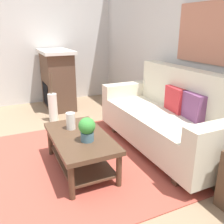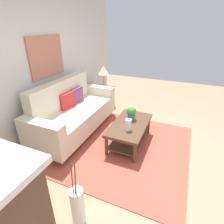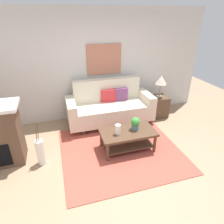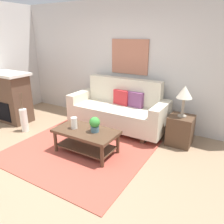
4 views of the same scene
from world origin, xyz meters
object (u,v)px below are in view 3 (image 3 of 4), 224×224
(side_table, at_px, (158,106))
(floor_vase, at_px, (41,152))
(couch, at_px, (110,107))
(coffee_table, at_px, (128,136))
(throw_pillow_plum, at_px, (120,94))
(potted_plant_tabletop, at_px, (135,123))
(framed_painting, at_px, (104,59))
(throw_pillow_crimson, at_px, (108,96))
(tabletop_vase, at_px, (118,129))
(table_lamp, at_px, (161,81))

(side_table, relative_size, floor_vase, 1.12)
(couch, distance_m, coffee_table, 1.21)
(coffee_table, relative_size, side_table, 1.96)
(throw_pillow_plum, xyz_separation_m, potted_plant_tabletop, (-0.13, -1.30, -0.11))
(potted_plant_tabletop, xyz_separation_m, framed_painting, (-0.20, 1.64, 0.94))
(framed_painting, bearing_deg, throw_pillow_crimson, -90.00)
(tabletop_vase, relative_size, side_table, 0.36)
(couch, xyz_separation_m, side_table, (1.35, -0.05, -0.15))
(couch, xyz_separation_m, coffee_table, (0.03, -1.21, -0.12))
(coffee_table, xyz_separation_m, floor_vase, (-1.68, 0.04, -0.07))
(throw_pillow_crimson, relative_size, potted_plant_tabletop, 1.37)
(table_lamp, xyz_separation_m, floor_vase, (-3.01, -1.11, -0.75))
(throw_pillow_crimson, bearing_deg, table_lamp, -7.42)
(tabletop_vase, relative_size, framed_painting, 0.23)
(throw_pillow_plum, distance_m, floor_vase, 2.40)
(throw_pillow_plum, height_order, side_table, throw_pillow_plum)
(throw_pillow_crimson, relative_size, framed_painting, 0.41)
(potted_plant_tabletop, distance_m, side_table, 1.64)
(coffee_table, bearing_deg, throw_pillow_crimson, 91.29)
(couch, height_order, coffee_table, couch)
(throw_pillow_crimson, distance_m, tabletop_vase, 1.39)
(coffee_table, bearing_deg, potted_plant_tabletop, 10.83)
(couch, relative_size, framed_painting, 2.43)
(table_lamp, bearing_deg, coffee_table, -138.81)
(framed_painting, bearing_deg, coffee_table, -88.97)
(coffee_table, height_order, side_table, side_table)
(couch, distance_m, potted_plant_tabletop, 1.20)
(throw_pillow_crimson, relative_size, tabletop_vase, 1.79)
(table_lamp, distance_m, framed_painting, 1.54)
(table_lamp, bearing_deg, side_table, 0.00)
(couch, relative_size, floor_vase, 4.23)
(coffee_table, distance_m, floor_vase, 1.69)
(couch, relative_size, table_lamp, 3.70)
(throw_pillow_plum, bearing_deg, framed_painting, 133.57)
(floor_vase, height_order, framed_painting, framed_painting)
(throw_pillow_crimson, relative_size, floor_vase, 0.72)
(coffee_table, distance_m, table_lamp, 1.89)
(throw_pillow_plum, height_order, potted_plant_tabletop, throw_pillow_plum)
(potted_plant_tabletop, xyz_separation_m, side_table, (1.16, 1.13, -0.29))
(couch, bearing_deg, coffee_table, -88.57)
(potted_plant_tabletop, relative_size, framed_painting, 0.30)
(couch, distance_m, tabletop_vase, 1.26)
(throw_pillow_crimson, relative_size, coffee_table, 0.33)
(couch, bearing_deg, floor_vase, -144.87)
(potted_plant_tabletop, xyz_separation_m, floor_vase, (-1.85, 0.01, -0.32))
(couch, height_order, tabletop_vase, couch)
(throw_pillow_plum, xyz_separation_m, table_lamp, (1.03, -0.18, 0.31))
(throw_pillow_crimson, bearing_deg, throw_pillow_plum, 0.00)
(throw_pillow_crimson, xyz_separation_m, side_table, (1.35, -0.18, -0.40))
(couch, distance_m, throw_pillow_plum, 0.43)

